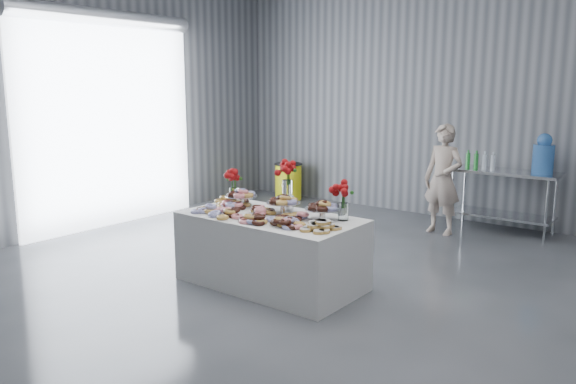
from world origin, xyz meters
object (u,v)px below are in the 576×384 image
(water_jug, at_px, (543,156))
(person, at_px, (443,179))
(trash_barrel, at_px, (288,181))
(display_table, at_px, (271,250))
(prep_table, at_px, (503,190))

(water_jug, distance_m, person, 1.36)
(trash_barrel, bearing_deg, water_jug, 0.00)
(water_jug, relative_size, person, 0.35)
(person, xyz_separation_m, trash_barrel, (-3.21, 0.60, -0.45))
(display_table, distance_m, person, 3.20)
(prep_table, xyz_separation_m, person, (-0.66, -0.60, 0.16))
(display_table, relative_size, water_jug, 3.43)
(trash_barrel, bearing_deg, display_table, -55.02)
(person, bearing_deg, prep_table, 50.71)
(water_jug, relative_size, trash_barrel, 0.83)
(display_table, xyz_separation_m, water_jug, (1.77, 3.72, 0.77))
(prep_table, height_order, water_jug, water_jug)
(prep_table, bearing_deg, person, -137.58)
(prep_table, bearing_deg, trash_barrel, -180.00)
(display_table, relative_size, prep_table, 1.27)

